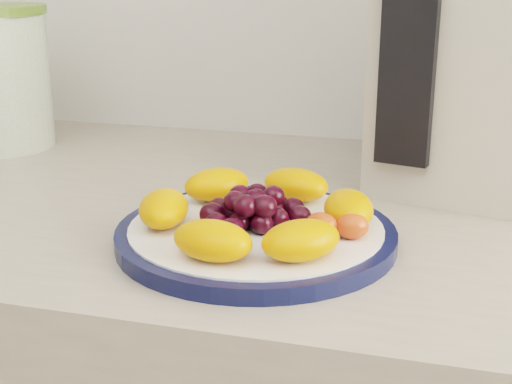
# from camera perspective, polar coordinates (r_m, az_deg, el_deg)

# --- Properties ---
(plate_rim) EXTENTS (0.26, 0.26, 0.01)m
(plate_rim) POSITION_cam_1_polar(r_m,az_deg,el_deg) (0.66, -0.00, -3.49)
(plate_rim) COLOR #0D1436
(plate_rim) RESTS_ON counter
(plate_face) EXTENTS (0.24, 0.24, 0.02)m
(plate_face) POSITION_cam_1_polar(r_m,az_deg,el_deg) (0.66, -0.00, -3.41)
(plate_face) COLOR white
(plate_face) RESTS_ON counter
(appliance_body) EXTENTS (0.24, 0.30, 0.33)m
(appliance_body) POSITION_cam_1_polar(r_m,az_deg,el_deg) (0.87, 17.82, 11.41)
(appliance_body) COLOR beige
(appliance_body) RESTS_ON counter
(appliance_panel) EXTENTS (0.06, 0.03, 0.24)m
(appliance_panel) POSITION_cam_1_polar(r_m,az_deg,el_deg) (0.75, 12.16, 11.27)
(appliance_panel) COLOR black
(appliance_panel) RESTS_ON appliance_body
(fruit_plate) EXTENTS (0.23, 0.22, 0.04)m
(fruit_plate) POSITION_cam_1_polar(r_m,az_deg,el_deg) (0.65, 0.18, -1.43)
(fruit_plate) COLOR orange
(fruit_plate) RESTS_ON plate_face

